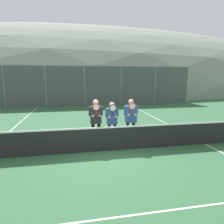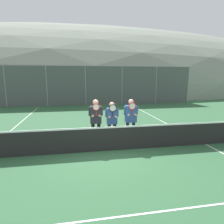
% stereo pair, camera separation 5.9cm
% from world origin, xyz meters
% --- Properties ---
extents(ground_plane, '(120.00, 120.00, 0.00)m').
position_xyz_m(ground_plane, '(0.00, 0.00, 0.00)').
color(ground_plane, '#2D5B38').
extents(hill_distant, '(143.49, 79.71, 27.90)m').
position_xyz_m(hill_distant, '(0.00, 52.38, 0.00)').
color(hill_distant, gray).
rests_on(hill_distant, ground_plane).
extents(clubhouse_building, '(21.32, 5.50, 3.67)m').
position_xyz_m(clubhouse_building, '(0.53, 18.44, 1.85)').
color(clubhouse_building, beige).
rests_on(clubhouse_building, ground_plane).
extents(fence_back, '(20.75, 0.06, 3.58)m').
position_xyz_m(fence_back, '(0.00, 11.78, 1.79)').
color(fence_back, gray).
rests_on(fence_back, ground_plane).
extents(tennis_net, '(11.24, 0.09, 1.01)m').
position_xyz_m(tennis_net, '(0.00, 0.00, 0.47)').
color(tennis_net, gray).
rests_on(tennis_net, ground_plane).
extents(court_line_left_sideline, '(0.05, 16.00, 0.01)m').
position_xyz_m(court_line_left_sideline, '(-4.18, 3.00, 0.00)').
color(court_line_left_sideline, white).
rests_on(court_line_left_sideline, ground_plane).
extents(court_line_right_sideline, '(0.05, 16.00, 0.01)m').
position_xyz_m(court_line_right_sideline, '(4.18, 3.00, 0.00)').
color(court_line_right_sideline, white).
rests_on(court_line_right_sideline, ground_plane).
extents(court_line_service_near, '(8.36, 0.05, 0.01)m').
position_xyz_m(court_line_service_near, '(0.00, -3.50, 0.00)').
color(court_line_service_near, white).
rests_on(court_line_service_near, ground_plane).
extents(player_leftmost, '(0.56, 0.34, 1.82)m').
position_xyz_m(player_leftmost, '(-0.16, 0.78, 1.08)').
color(player_leftmost, black).
rests_on(player_leftmost, ground_plane).
extents(player_center_left, '(0.54, 0.34, 1.70)m').
position_xyz_m(player_center_left, '(0.49, 0.79, 1.01)').
color(player_center_left, black).
rests_on(player_center_left, ground_plane).
extents(player_center_right, '(0.59, 0.34, 1.81)m').
position_xyz_m(player_center_right, '(1.25, 0.73, 1.07)').
color(player_center_right, '#232838').
rests_on(player_center_right, ground_plane).
extents(car_far_left, '(4.67, 2.00, 1.67)m').
position_xyz_m(car_far_left, '(-6.17, 13.85, 0.86)').
color(car_far_left, navy).
rests_on(car_far_left, ground_plane).
extents(car_left_of_center, '(4.56, 1.99, 1.65)m').
position_xyz_m(car_left_of_center, '(-0.95, 14.10, 0.85)').
color(car_left_of_center, slate).
rests_on(car_left_of_center, ground_plane).
extents(car_center, '(4.64, 1.93, 1.78)m').
position_xyz_m(car_center, '(4.25, 13.90, 0.91)').
color(car_center, maroon).
rests_on(car_center, ground_plane).
extents(car_right_of_center, '(4.31, 2.04, 1.77)m').
position_xyz_m(car_right_of_center, '(9.34, 14.30, 0.90)').
color(car_right_of_center, silver).
rests_on(car_right_of_center, ground_plane).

